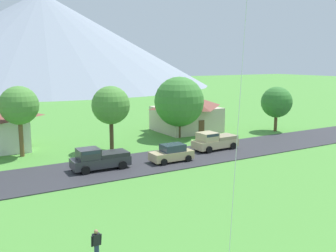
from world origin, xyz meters
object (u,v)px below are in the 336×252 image
(house_leftmost, at_px, (186,112))
(tree_right_of_center, at_px, (277,102))
(watcher_person, at_px, (96,245))
(tree_near_left, at_px, (179,102))
(pickup_truck_sand_east_side, at_px, (214,141))
(tree_center, at_px, (19,106))
(parked_car_tan_mid_west, at_px, (172,153))
(tree_left_of_center, at_px, (111,105))
(pickup_truck_charcoal_west_side, at_px, (99,159))

(house_leftmost, relative_size, tree_right_of_center, 1.36)
(house_leftmost, bearing_deg, watcher_person, -130.11)
(tree_near_left, distance_m, pickup_truck_sand_east_side, 8.61)
(tree_center, relative_size, parked_car_tan_mid_west, 1.72)
(tree_left_of_center, relative_size, watcher_person, 4.22)
(tree_left_of_center, relative_size, tree_right_of_center, 1.14)
(tree_center, bearing_deg, parked_car_tan_mid_west, -38.50)
(pickup_truck_charcoal_west_side, height_order, watcher_person, pickup_truck_charcoal_west_side)
(tree_center, bearing_deg, tree_right_of_center, -5.05)
(house_leftmost, height_order, tree_right_of_center, tree_right_of_center)
(tree_right_of_center, relative_size, watcher_person, 3.70)
(tree_center, bearing_deg, tree_near_left, 0.11)
(tree_near_left, relative_size, pickup_truck_charcoal_west_side, 1.48)
(tree_right_of_center, bearing_deg, pickup_truck_sand_east_side, -161.28)
(pickup_truck_charcoal_west_side, bearing_deg, tree_near_left, 32.04)
(tree_right_of_center, distance_m, pickup_truck_sand_east_side, 15.48)
(house_leftmost, height_order, tree_left_of_center, tree_left_of_center)
(parked_car_tan_mid_west, height_order, watcher_person, parked_car_tan_mid_west)
(tree_center, height_order, parked_car_tan_mid_west, tree_center)
(tree_center, relative_size, pickup_truck_sand_east_side, 1.37)
(tree_near_left, bearing_deg, watcher_person, -129.54)
(tree_right_of_center, distance_m, pickup_truck_charcoal_west_side, 28.72)
(parked_car_tan_mid_west, distance_m, watcher_person, 18.90)
(tree_right_of_center, xyz_separation_m, parked_car_tan_mid_west, (-20.94, -6.74, -3.18))
(tree_near_left, height_order, tree_center, tree_near_left)
(tree_near_left, height_order, pickup_truck_charcoal_west_side, tree_near_left)
(tree_center, bearing_deg, pickup_truck_charcoal_west_side, -59.51)
(tree_left_of_center, relative_size, parked_car_tan_mid_west, 1.68)
(tree_near_left, relative_size, tree_left_of_center, 1.10)
(parked_car_tan_mid_west, xyz_separation_m, pickup_truck_sand_east_side, (6.55, 1.87, 0.19))
(tree_near_left, distance_m, parked_car_tan_mid_west, 12.48)
(parked_car_tan_mid_west, bearing_deg, tree_near_left, 54.59)
(pickup_truck_charcoal_west_side, height_order, pickup_truck_sand_east_side, same)
(tree_left_of_center, distance_m, watcher_person, 23.90)
(house_leftmost, relative_size, tree_center, 1.17)
(tree_center, xyz_separation_m, watcher_person, (-0.53, -23.69, -4.37))
(tree_center, xyz_separation_m, tree_right_of_center, (33.09, -2.93, -1.20))
(house_leftmost, height_order, parked_car_tan_mid_west, house_leftmost)
(tree_left_of_center, height_order, tree_right_of_center, tree_left_of_center)
(tree_near_left, xyz_separation_m, pickup_truck_charcoal_west_side, (-13.94, -8.73, -3.55))
(tree_left_of_center, distance_m, parked_car_tan_mid_west, 9.13)
(tree_center, height_order, pickup_truck_charcoal_west_side, tree_center)
(pickup_truck_charcoal_west_side, bearing_deg, tree_left_of_center, 59.39)
(house_leftmost, relative_size, pickup_truck_sand_east_side, 1.60)
(tree_near_left, distance_m, tree_center, 19.07)
(tree_right_of_center, distance_m, watcher_person, 39.64)
(pickup_truck_sand_east_side, bearing_deg, pickup_truck_charcoal_west_side, -176.27)
(pickup_truck_sand_east_side, bearing_deg, tree_center, 157.37)
(parked_car_tan_mid_west, bearing_deg, tree_center, 141.50)
(house_leftmost, distance_m, pickup_truck_sand_east_side, 12.07)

